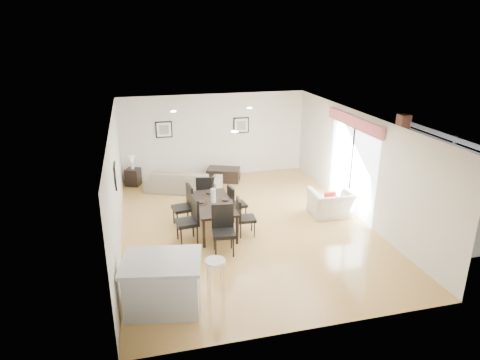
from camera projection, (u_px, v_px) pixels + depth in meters
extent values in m
plane|color=#B7884B|center=(245.00, 226.00, 10.69)|extent=(8.00, 8.00, 0.00)
cube|color=silver|center=(214.00, 136.00, 13.88)|extent=(6.00, 0.04, 2.70)
cube|color=silver|center=(312.00, 258.00, 6.58)|extent=(6.00, 0.04, 2.70)
cube|color=silver|center=(116.00, 186.00, 9.55)|extent=(0.04, 8.00, 2.70)
cube|color=silver|center=(359.00, 165.00, 10.92)|extent=(0.04, 8.00, 2.70)
cube|color=white|center=(246.00, 119.00, 9.77)|extent=(6.00, 8.00, 0.02)
imported|color=gray|center=(184.00, 181.00, 12.85)|extent=(2.40, 1.69, 0.65)
imported|color=beige|center=(331.00, 203.00, 11.18)|extent=(1.09, 0.97, 0.69)
imported|color=#39622A|center=(450.00, 202.00, 11.25)|extent=(0.72, 0.65, 0.69)
imported|color=#39622A|center=(404.00, 174.00, 13.40)|extent=(0.47, 0.47, 0.64)
cube|color=black|center=(213.00, 203.00, 10.24)|extent=(0.89, 1.76, 0.06)
cylinder|color=black|center=(204.00, 234.00, 9.53)|extent=(0.07, 0.07, 0.67)
cylinder|color=black|center=(193.00, 206.00, 11.03)|extent=(0.07, 0.07, 0.67)
cylinder|color=black|center=(237.00, 230.00, 9.71)|extent=(0.07, 0.07, 0.67)
cylinder|color=black|center=(222.00, 203.00, 11.20)|extent=(0.07, 0.07, 0.67)
cube|color=black|center=(187.00, 223.00, 9.76)|extent=(0.53, 0.53, 0.08)
cube|color=black|center=(195.00, 209.00, 9.72)|extent=(0.12, 0.48, 0.57)
cylinder|color=black|center=(178.00, 231.00, 9.95)|extent=(0.04, 0.04, 0.44)
cylinder|color=black|center=(193.00, 228.00, 10.07)|extent=(0.04, 0.04, 0.44)
cylinder|color=black|center=(181.00, 238.00, 9.62)|extent=(0.04, 0.04, 0.44)
cylinder|color=black|center=(197.00, 235.00, 9.74)|extent=(0.04, 0.04, 0.44)
cube|color=black|center=(182.00, 208.00, 10.56)|extent=(0.53, 0.53, 0.08)
cube|color=black|center=(190.00, 196.00, 10.54)|extent=(0.13, 0.47, 0.56)
cylinder|color=black|center=(174.00, 216.00, 10.74)|extent=(0.04, 0.04, 0.42)
cylinder|color=black|center=(188.00, 214.00, 10.87)|extent=(0.04, 0.04, 0.42)
cylinder|color=black|center=(178.00, 222.00, 10.43)|extent=(0.04, 0.04, 0.42)
cylinder|color=black|center=(192.00, 219.00, 10.56)|extent=(0.04, 0.04, 0.42)
cube|color=black|center=(246.00, 219.00, 10.10)|extent=(0.45, 0.45, 0.07)
cube|color=black|center=(239.00, 209.00, 9.98)|extent=(0.09, 0.42, 0.50)
cylinder|color=black|center=(254.00, 230.00, 10.05)|extent=(0.03, 0.03, 0.38)
cylinder|color=black|center=(241.00, 231.00, 10.00)|extent=(0.03, 0.03, 0.38)
cylinder|color=black|center=(252.00, 224.00, 10.36)|extent=(0.03, 0.03, 0.38)
cylinder|color=black|center=(238.00, 225.00, 10.30)|extent=(0.03, 0.03, 0.38)
cube|color=black|center=(237.00, 205.00, 10.90)|extent=(0.47, 0.47, 0.07)
cube|color=black|center=(231.00, 196.00, 10.75)|extent=(0.11, 0.42, 0.50)
cylinder|color=black|center=(246.00, 214.00, 10.89)|extent=(0.03, 0.03, 0.38)
cylinder|color=black|center=(234.00, 216.00, 10.78)|extent=(0.03, 0.03, 0.38)
cylinder|color=black|center=(241.00, 209.00, 11.18)|extent=(0.03, 0.03, 0.38)
cylinder|color=black|center=(229.00, 211.00, 11.06)|extent=(0.03, 0.03, 0.38)
cube|color=black|center=(224.00, 233.00, 9.25)|extent=(0.54, 0.54, 0.08)
cube|color=black|center=(223.00, 216.00, 9.34)|extent=(0.49, 0.12, 0.58)
cylinder|color=black|center=(216.00, 249.00, 9.14)|extent=(0.04, 0.04, 0.44)
cylinder|color=black|center=(214.00, 240.00, 9.49)|extent=(0.04, 0.04, 0.44)
cylinder|color=black|center=(233.00, 248.00, 9.18)|extent=(0.04, 0.04, 0.44)
cylinder|color=black|center=(231.00, 239.00, 9.54)|extent=(0.04, 0.04, 0.44)
cube|color=black|center=(205.00, 195.00, 11.39)|extent=(0.54, 0.54, 0.08)
cube|color=black|center=(205.00, 187.00, 11.10)|extent=(0.47, 0.14, 0.56)
cylinder|color=black|center=(212.00, 201.00, 11.66)|extent=(0.04, 0.04, 0.42)
cylinder|color=black|center=(212.00, 206.00, 11.32)|extent=(0.04, 0.04, 0.42)
cylinder|color=black|center=(199.00, 201.00, 11.64)|extent=(0.04, 0.04, 0.42)
cylinder|color=black|center=(199.00, 207.00, 11.30)|extent=(0.04, 0.04, 0.42)
cylinder|color=white|center=(213.00, 196.00, 10.17)|extent=(0.12, 0.12, 0.35)
cylinder|color=black|center=(226.00, 201.00, 10.30)|extent=(0.34, 0.34, 0.01)
cylinder|color=black|center=(226.00, 200.00, 10.29)|extent=(0.18, 0.18, 0.05)
cylinder|color=black|center=(209.00, 194.00, 10.73)|extent=(0.34, 0.34, 0.01)
cylinder|color=black|center=(209.00, 193.00, 10.72)|extent=(0.18, 0.18, 0.05)
cylinder|color=black|center=(201.00, 203.00, 10.16)|extent=(0.34, 0.34, 0.01)
cylinder|color=black|center=(201.00, 202.00, 10.15)|extent=(0.18, 0.18, 0.05)
cylinder|color=black|center=(218.00, 211.00, 9.73)|extent=(0.34, 0.34, 0.01)
cylinder|color=black|center=(218.00, 210.00, 9.72)|extent=(0.18, 0.18, 0.05)
cube|color=black|center=(223.00, 174.00, 13.75)|extent=(1.18, 0.94, 0.41)
cube|color=black|center=(133.00, 177.00, 13.33)|extent=(0.53, 0.53, 0.54)
cylinder|color=white|center=(132.00, 166.00, 13.20)|extent=(0.10, 0.10, 0.18)
cone|color=silver|center=(132.00, 160.00, 13.14)|extent=(0.21, 0.21, 0.23)
cube|color=#A21B14|center=(330.00, 198.00, 11.00)|extent=(0.30, 0.11, 0.30)
cube|color=#BCBCBF|center=(163.00, 285.00, 7.47)|extent=(1.40, 1.15, 0.88)
cube|color=#B0B0B2|center=(161.00, 262.00, 7.31)|extent=(1.52, 1.27, 0.06)
cylinder|color=silver|center=(215.00, 262.00, 7.57)|extent=(0.37, 0.37, 0.05)
cylinder|color=silver|center=(221.00, 276.00, 7.84)|extent=(0.03, 0.03, 0.78)
cylinder|color=silver|center=(208.00, 278.00, 7.79)|extent=(0.03, 0.03, 0.78)
cylinder|color=silver|center=(210.00, 285.00, 7.56)|extent=(0.03, 0.03, 0.78)
cylinder|color=silver|center=(224.00, 283.00, 7.62)|extent=(0.03, 0.03, 0.78)
cube|color=black|center=(164.00, 130.00, 13.38)|extent=(0.52, 0.03, 0.52)
cube|color=white|center=(164.00, 130.00, 13.38)|extent=(0.44, 0.04, 0.44)
cube|color=#50504B|center=(164.00, 130.00, 13.38)|extent=(0.30, 0.04, 0.30)
cube|color=black|center=(241.00, 125.00, 13.96)|extent=(0.52, 0.03, 0.52)
cube|color=white|center=(241.00, 125.00, 13.96)|extent=(0.44, 0.04, 0.44)
cube|color=#50504B|center=(241.00, 125.00, 13.96)|extent=(0.30, 0.04, 0.30)
cube|color=black|center=(116.00, 176.00, 9.27)|extent=(0.03, 0.52, 0.52)
cube|color=white|center=(116.00, 176.00, 9.27)|extent=(0.04, 0.44, 0.44)
cube|color=#50504B|center=(116.00, 176.00, 9.27)|extent=(0.04, 0.30, 0.30)
cube|color=white|center=(352.00, 170.00, 11.26)|extent=(0.02, 2.40, 2.25)
cube|color=black|center=(351.00, 170.00, 11.26)|extent=(0.03, 0.05, 2.25)
cube|color=black|center=(355.00, 128.00, 10.87)|extent=(0.03, 2.50, 0.05)
cube|color=maroon|center=(354.00, 122.00, 10.81)|extent=(0.10, 2.70, 0.28)
plane|color=gray|center=(413.00, 202.00, 12.11)|extent=(6.00, 6.00, 0.00)
cube|color=#2B2B2E|center=(454.00, 169.00, 12.08)|extent=(0.08, 5.50, 1.80)
cube|color=brown|center=(401.00, 144.00, 14.20)|extent=(0.35, 0.35, 2.00)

